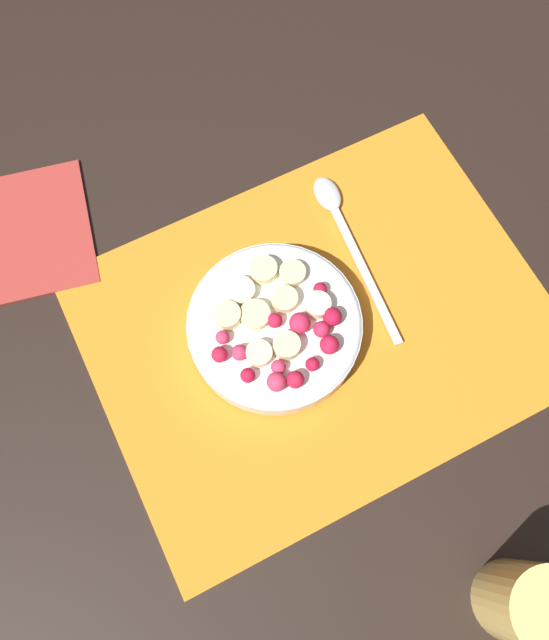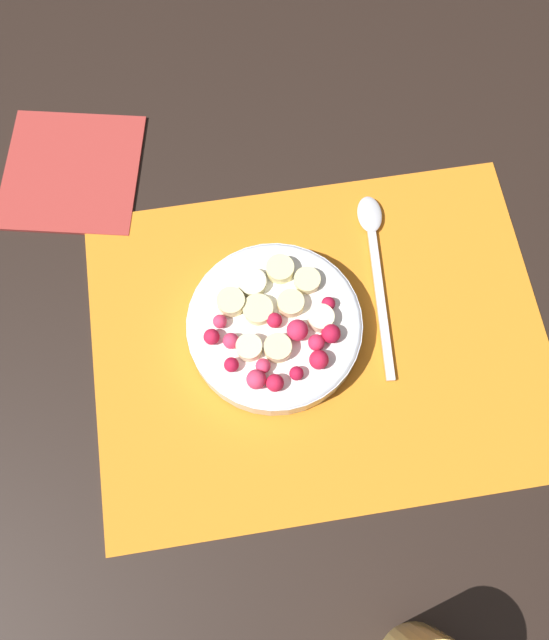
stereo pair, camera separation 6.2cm
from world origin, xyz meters
name	(u,v)px [view 1 (the left image)]	position (x,y,z in m)	size (l,w,h in m)	color
ground_plane	(319,327)	(0.00, 0.00, 0.00)	(3.00, 3.00, 0.00)	black
placemat	(320,326)	(0.00, 0.00, 0.00)	(0.48, 0.36, 0.01)	orange
fruit_bowl	(275,326)	(-0.05, 0.01, 0.03)	(0.18, 0.18, 0.05)	silver
spoon	(341,224)	(0.08, 0.09, 0.01)	(0.04, 0.21, 0.01)	silver
drinking_glass	(531,606)	(0.03, -0.32, 0.05)	(0.07, 0.07, 0.10)	#F4CC66
napkin	(20,234)	(-0.25, 0.25, 0.00)	(0.19, 0.19, 0.01)	#A3332D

